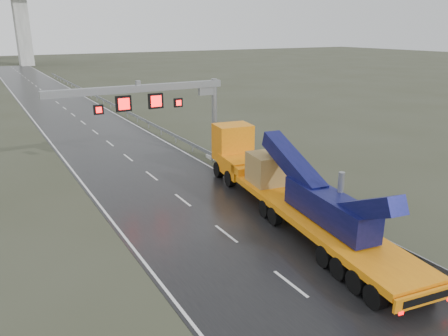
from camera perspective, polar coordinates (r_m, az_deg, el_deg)
ground at (r=22.63m, az=5.49°, el=-12.50°), size 400.00×400.00×0.00m
road at (r=58.11m, az=-17.92°, el=5.65°), size 11.00×200.00×0.02m
guardrail at (r=50.23m, az=-8.65°, el=5.31°), size 0.20×140.00×1.40m
sign_gantry at (r=36.90m, az=-7.90°, el=8.63°), size 14.90×1.20×7.42m
heavy_haul_truck at (r=28.62m, az=7.12°, el=-1.62°), size 5.93×21.49×5.00m
exit_sign_pair at (r=38.04m, az=1.37°, el=3.02°), size 1.35×0.49×2.41m
striped_barrier at (r=39.69m, az=0.85°, el=1.94°), size 0.72×0.58×1.08m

